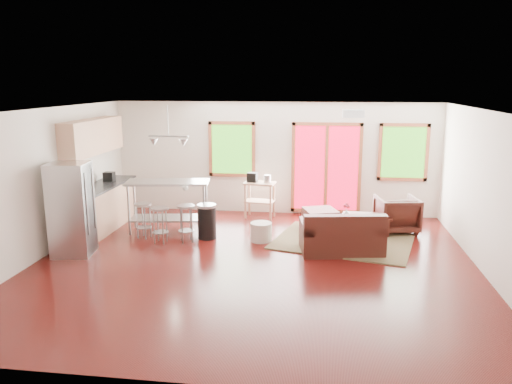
# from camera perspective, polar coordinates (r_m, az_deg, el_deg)

# --- Properties ---
(floor) EXTENTS (7.50, 7.00, 0.02)m
(floor) POSITION_cam_1_polar(r_m,az_deg,el_deg) (8.60, -0.27, -8.33)
(floor) COLOR #320807
(floor) RESTS_ON ground
(ceiling) EXTENTS (7.50, 7.00, 0.02)m
(ceiling) POSITION_cam_1_polar(r_m,az_deg,el_deg) (8.05, -0.29, 9.38)
(ceiling) COLOR white
(ceiling) RESTS_ON ground
(back_wall) EXTENTS (7.50, 0.02, 2.60)m
(back_wall) POSITION_cam_1_polar(r_m,az_deg,el_deg) (11.65, 2.14, 3.87)
(back_wall) COLOR beige
(back_wall) RESTS_ON ground
(left_wall) EXTENTS (0.02, 7.00, 2.60)m
(left_wall) POSITION_cam_1_polar(r_m,az_deg,el_deg) (9.50, -23.36, 0.86)
(left_wall) COLOR beige
(left_wall) RESTS_ON ground
(right_wall) EXTENTS (0.02, 7.00, 2.60)m
(right_wall) POSITION_cam_1_polar(r_m,az_deg,el_deg) (8.56, 25.49, -0.51)
(right_wall) COLOR beige
(right_wall) RESTS_ON ground
(front_wall) EXTENTS (7.50, 0.02, 2.60)m
(front_wall) POSITION_cam_1_polar(r_m,az_deg,el_deg) (4.91, -6.08, -8.44)
(front_wall) COLOR beige
(front_wall) RESTS_ON ground
(window_left) EXTENTS (1.10, 0.05, 1.30)m
(window_left) POSITION_cam_1_polar(r_m,az_deg,el_deg) (11.72, -2.77, 4.90)
(window_left) COLOR #266013
(window_left) RESTS_ON back_wall
(french_doors) EXTENTS (1.60, 0.05, 2.10)m
(french_doors) POSITION_cam_1_polar(r_m,az_deg,el_deg) (11.58, 8.03, 2.70)
(french_doors) COLOR red
(french_doors) RESTS_ON back_wall
(window_right) EXTENTS (1.10, 0.05, 1.30)m
(window_right) POSITION_cam_1_polar(r_m,az_deg,el_deg) (11.66, 16.49, 4.36)
(window_right) COLOR #266013
(window_right) RESTS_ON back_wall
(rug) EXTENTS (2.94, 2.51, 0.03)m
(rug) POSITION_cam_1_polar(r_m,az_deg,el_deg) (9.89, 9.91, -5.56)
(rug) COLOR #3F5838
(rug) RESTS_ON floor
(loveseat) EXTENTS (1.57, 1.05, 0.78)m
(loveseat) POSITION_cam_1_polar(r_m,az_deg,el_deg) (9.21, 9.76, -5.00)
(loveseat) COLOR black
(loveseat) RESTS_ON floor
(coffee_table) EXTENTS (0.98, 0.61, 0.39)m
(coffee_table) POSITION_cam_1_polar(r_m,az_deg,el_deg) (10.42, 12.57, -2.91)
(coffee_table) COLOR black
(coffee_table) RESTS_ON floor
(armchair) EXTENTS (0.92, 0.88, 0.82)m
(armchair) POSITION_cam_1_polar(r_m,az_deg,el_deg) (10.69, 15.78, -2.26)
(armchair) COLOR black
(armchair) RESTS_ON floor
(ottoman) EXTENTS (0.81, 0.81, 0.43)m
(ottoman) POSITION_cam_1_polar(r_m,az_deg,el_deg) (10.61, 7.33, -3.09)
(ottoman) COLOR black
(ottoman) RESTS_ON floor
(pouf) EXTENTS (0.49, 0.49, 0.37)m
(pouf) POSITION_cam_1_polar(r_m,az_deg,el_deg) (9.76, 0.59, -4.57)
(pouf) COLOR beige
(pouf) RESTS_ON floor
(vase) EXTENTS (0.20, 0.21, 0.31)m
(vase) POSITION_cam_1_polar(r_m,az_deg,el_deg) (10.01, 10.29, -2.37)
(vase) COLOR silver
(vase) RESTS_ON coffee_table
(book) EXTENTS (0.24, 0.08, 0.32)m
(book) POSITION_cam_1_polar(r_m,az_deg,el_deg) (10.15, 12.48, -1.98)
(book) COLOR maroon
(book) RESTS_ON coffee_table
(cabinets) EXTENTS (0.64, 2.24, 2.30)m
(cabinets) POSITION_cam_1_polar(r_m,az_deg,el_deg) (10.91, -17.42, 0.72)
(cabinets) COLOR tan
(cabinets) RESTS_ON floor
(refrigerator) EXTENTS (0.76, 0.74, 1.66)m
(refrigerator) POSITION_cam_1_polar(r_m,az_deg,el_deg) (9.45, -20.30, -1.86)
(refrigerator) COLOR #B7BABC
(refrigerator) RESTS_ON floor
(island) EXTENTS (1.75, 0.91, 1.06)m
(island) POSITION_cam_1_polar(r_m,az_deg,el_deg) (10.41, -10.02, -0.56)
(island) COLOR #B7BABC
(island) RESTS_ON floor
(cup) EXTENTS (0.13, 0.11, 0.11)m
(cup) POSITION_cam_1_polar(r_m,az_deg,el_deg) (9.91, -8.10, 0.49)
(cup) COLOR white
(cup) RESTS_ON island
(bar_stool_a) EXTENTS (0.41, 0.41, 0.71)m
(bar_stool_a) POSITION_cam_1_polar(r_m,az_deg,el_deg) (10.11, -12.75, -2.26)
(bar_stool_a) COLOR #B7BABC
(bar_stool_a) RESTS_ON floor
(bar_stool_b) EXTENTS (0.36, 0.36, 0.70)m
(bar_stool_b) POSITION_cam_1_polar(r_m,az_deg,el_deg) (9.73, -10.92, -2.77)
(bar_stool_b) COLOR #B7BABC
(bar_stool_b) RESTS_ON floor
(bar_stool_c) EXTENTS (0.45, 0.45, 0.73)m
(bar_stool_c) POSITION_cam_1_polar(r_m,az_deg,el_deg) (9.71, -8.00, -2.58)
(bar_stool_c) COLOR #B7BABC
(bar_stool_c) RESTS_ON floor
(trash_can) EXTENTS (0.42, 0.42, 0.69)m
(trash_can) POSITION_cam_1_polar(r_m,az_deg,el_deg) (9.92, -5.63, -3.34)
(trash_can) COLOR black
(trash_can) RESTS_ON floor
(kitchen_cart) EXTENTS (0.73, 0.52, 1.04)m
(kitchen_cart) POSITION_cam_1_polar(r_m,az_deg,el_deg) (11.27, 0.33, 0.55)
(kitchen_cart) COLOR tan
(kitchen_cart) RESTS_ON floor
(ceiling_flush) EXTENTS (0.35, 0.35, 0.12)m
(ceiling_flush) POSITION_cam_1_polar(r_m,az_deg,el_deg) (8.59, 11.05, 8.82)
(ceiling_flush) COLOR white
(ceiling_flush) RESTS_ON ceiling
(pendant_light) EXTENTS (0.80, 0.18, 0.79)m
(pendant_light) POSITION_cam_1_polar(r_m,az_deg,el_deg) (10.00, -9.96, 5.71)
(pendant_light) COLOR gray
(pendant_light) RESTS_ON ceiling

